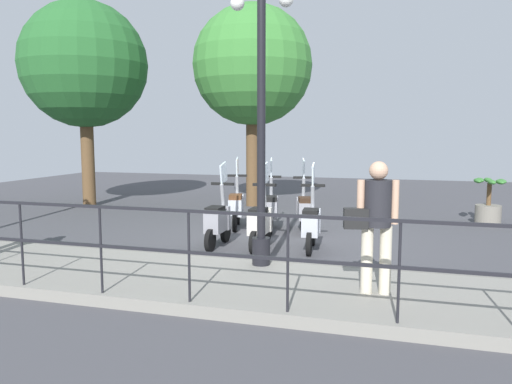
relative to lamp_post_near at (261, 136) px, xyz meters
name	(u,v)px	position (x,y,z in m)	size (l,w,h in m)	color
ground_plane	(278,240)	(2.40, 0.34, -2.02)	(28.00, 28.00, 0.00)	#424247
promenade_walkway	(222,282)	(-0.75, 0.34, -1.95)	(2.20, 20.00, 0.15)	gray
fence_railing	(189,238)	(-1.80, 0.34, -1.13)	(0.04, 16.03, 1.07)	black
lamp_post_near	(261,136)	(0.00, 0.00, 0.00)	(0.26, 0.90, 4.23)	black
pedestrian_with_bag	(376,217)	(-0.90, -1.66, -0.94)	(0.40, 0.63, 1.59)	beige
tree_large	(84,65)	(5.29, 6.58, 1.91)	(3.46, 3.46, 5.68)	brown
tree_distant	(252,66)	(6.68, 2.14, 1.90)	(3.33, 3.33, 5.61)	brown
potted_palm	(488,205)	(5.30, -3.85, -1.58)	(1.06, 0.66, 1.05)	slate
scooter_near_0	(311,224)	(1.71, -0.44, -1.54)	(1.23, 0.44, 1.54)	black
scooter_near_1	(260,222)	(1.57, 0.46, -1.54)	(1.23, 0.44, 1.54)	black
scooter_near_2	(218,221)	(1.52, 1.25, -1.54)	(1.23, 0.44, 1.54)	black
scooter_far_0	(304,210)	(3.27, -0.02, -1.54)	(1.21, 0.53, 1.54)	black
scooter_far_1	(271,208)	(3.25, 0.70, -1.54)	(1.22, 0.50, 1.54)	black
scooter_far_2	(236,206)	(3.33, 1.50, -1.54)	(1.21, 0.51, 1.54)	black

